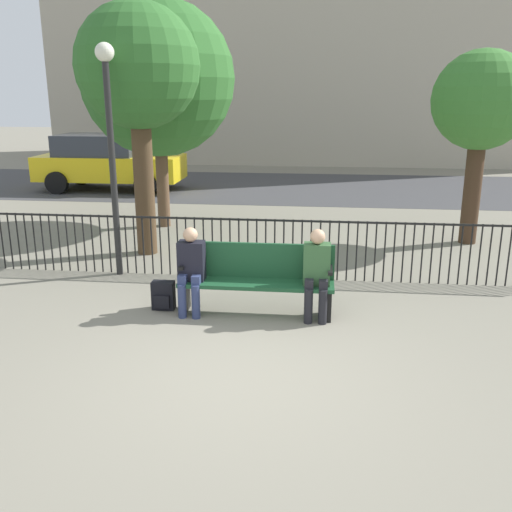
{
  "coord_description": "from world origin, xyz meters",
  "views": [
    {
      "loc": [
        0.78,
        -5.35,
        2.84
      ],
      "look_at": [
        0.0,
        1.62,
        0.8
      ],
      "focal_mm": 40.0,
      "sensor_mm": 36.0,
      "label": 1
    }
  ],
  "objects_px": {
    "backpack": "(163,296)",
    "tree_1": "(158,79)",
    "lamp_post": "(110,125)",
    "parked_car_0": "(107,161)",
    "seated_person_1": "(317,270)",
    "tree_0": "(138,70)",
    "tree_2": "(481,103)",
    "park_bench": "(257,276)",
    "seated_person_0": "(191,267)"
  },
  "relations": [
    {
      "from": "lamp_post",
      "to": "backpack",
      "type": "bearing_deg",
      "value": -52.03
    },
    {
      "from": "tree_0",
      "to": "tree_2",
      "type": "xyz_separation_m",
      "value": [
        5.96,
        1.39,
        -0.56
      ]
    },
    {
      "from": "seated_person_1",
      "to": "tree_1",
      "type": "xyz_separation_m",
      "value": [
        -3.34,
        4.93,
        2.42
      ]
    },
    {
      "from": "seated_person_1",
      "to": "lamp_post",
      "type": "xyz_separation_m",
      "value": [
        -3.15,
        1.52,
        1.68
      ]
    },
    {
      "from": "seated_person_1",
      "to": "tree_0",
      "type": "xyz_separation_m",
      "value": [
        -3.07,
        2.79,
        2.52
      ]
    },
    {
      "from": "tree_0",
      "to": "lamp_post",
      "type": "relative_size",
      "value": 1.22
    },
    {
      "from": "park_bench",
      "to": "tree_1",
      "type": "bearing_deg",
      "value": 118.09
    },
    {
      "from": "tree_0",
      "to": "backpack",
      "type": "bearing_deg",
      "value": -69.01
    },
    {
      "from": "tree_0",
      "to": "tree_2",
      "type": "height_order",
      "value": "tree_0"
    },
    {
      "from": "tree_0",
      "to": "parked_car_0",
      "type": "distance_m",
      "value": 7.66
    },
    {
      "from": "tree_2",
      "to": "lamp_post",
      "type": "height_order",
      "value": "tree_2"
    },
    {
      "from": "tree_1",
      "to": "seated_person_1",
      "type": "bearing_deg",
      "value": -55.88
    },
    {
      "from": "seated_person_1",
      "to": "backpack",
      "type": "height_order",
      "value": "seated_person_1"
    },
    {
      "from": "park_bench",
      "to": "tree_1",
      "type": "xyz_separation_m",
      "value": [
        -2.56,
        4.79,
        2.57
      ]
    },
    {
      "from": "lamp_post",
      "to": "parked_car_0",
      "type": "xyz_separation_m",
      "value": [
        -3.07,
        7.84,
        -1.5
      ]
    },
    {
      "from": "park_bench",
      "to": "seated_person_1",
      "type": "distance_m",
      "value": 0.81
    },
    {
      "from": "seated_person_0",
      "to": "tree_0",
      "type": "height_order",
      "value": "tree_0"
    },
    {
      "from": "tree_1",
      "to": "seated_person_0",
      "type": "bearing_deg",
      "value": -70.84
    },
    {
      "from": "backpack",
      "to": "tree_0",
      "type": "xyz_separation_m",
      "value": [
        -1.03,
        2.69,
        2.99
      ]
    },
    {
      "from": "seated_person_1",
      "to": "tree_1",
      "type": "height_order",
      "value": "tree_1"
    },
    {
      "from": "park_bench",
      "to": "tree_2",
      "type": "bearing_deg",
      "value": 47.83
    },
    {
      "from": "park_bench",
      "to": "backpack",
      "type": "relative_size",
      "value": 5.21
    },
    {
      "from": "park_bench",
      "to": "tree_2",
      "type": "height_order",
      "value": "tree_2"
    },
    {
      "from": "backpack",
      "to": "tree_0",
      "type": "distance_m",
      "value": 4.15
    },
    {
      "from": "seated_person_0",
      "to": "seated_person_1",
      "type": "xyz_separation_m",
      "value": [
        1.63,
        0.0,
        0.01
      ]
    },
    {
      "from": "backpack",
      "to": "tree_1",
      "type": "relative_size",
      "value": 0.08
    },
    {
      "from": "tree_2",
      "to": "seated_person_0",
      "type": "bearing_deg",
      "value": -137.18
    },
    {
      "from": "backpack",
      "to": "tree_1",
      "type": "height_order",
      "value": "tree_1"
    },
    {
      "from": "tree_1",
      "to": "tree_2",
      "type": "bearing_deg",
      "value": -6.83
    },
    {
      "from": "seated_person_1",
      "to": "tree_1",
      "type": "relative_size",
      "value": 0.25
    },
    {
      "from": "park_bench",
      "to": "seated_person_0",
      "type": "height_order",
      "value": "seated_person_0"
    },
    {
      "from": "backpack",
      "to": "seated_person_0",
      "type": "bearing_deg",
      "value": -13.17
    },
    {
      "from": "park_bench",
      "to": "lamp_post",
      "type": "xyz_separation_m",
      "value": [
        -2.37,
        1.39,
        1.84
      ]
    },
    {
      "from": "seated_person_0",
      "to": "tree_2",
      "type": "distance_m",
      "value": 6.46
    },
    {
      "from": "park_bench",
      "to": "lamp_post",
      "type": "relative_size",
      "value": 0.57
    },
    {
      "from": "park_bench",
      "to": "parked_car_0",
      "type": "relative_size",
      "value": 0.48
    },
    {
      "from": "backpack",
      "to": "tree_2",
      "type": "height_order",
      "value": "tree_2"
    },
    {
      "from": "lamp_post",
      "to": "parked_car_0",
      "type": "height_order",
      "value": "lamp_post"
    },
    {
      "from": "park_bench",
      "to": "tree_1",
      "type": "distance_m",
      "value": 6.01
    },
    {
      "from": "backpack",
      "to": "lamp_post",
      "type": "xyz_separation_m",
      "value": [
        -1.11,
        1.43,
        2.15
      ]
    },
    {
      "from": "tree_2",
      "to": "parked_car_0",
      "type": "height_order",
      "value": "tree_2"
    },
    {
      "from": "seated_person_0",
      "to": "tree_1",
      "type": "height_order",
      "value": "tree_1"
    },
    {
      "from": "backpack",
      "to": "tree_2",
      "type": "distance_m",
      "value": 6.84
    },
    {
      "from": "seated_person_0",
      "to": "lamp_post",
      "type": "relative_size",
      "value": 0.33
    },
    {
      "from": "tree_0",
      "to": "seated_person_1",
      "type": "bearing_deg",
      "value": -42.2
    },
    {
      "from": "seated_person_0",
      "to": "lamp_post",
      "type": "distance_m",
      "value": 2.74
    },
    {
      "from": "tree_0",
      "to": "tree_1",
      "type": "height_order",
      "value": "tree_1"
    },
    {
      "from": "tree_2",
      "to": "parked_car_0",
      "type": "xyz_separation_m",
      "value": [
        -9.11,
        5.19,
        -1.78
      ]
    },
    {
      "from": "tree_1",
      "to": "tree_2",
      "type": "relative_size",
      "value": 1.3
    },
    {
      "from": "park_bench",
      "to": "tree_0",
      "type": "xyz_separation_m",
      "value": [
        -2.29,
        2.65,
        2.67
      ]
    }
  ]
}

